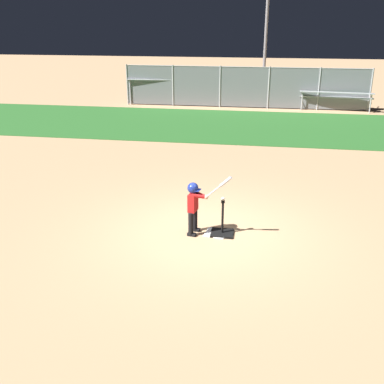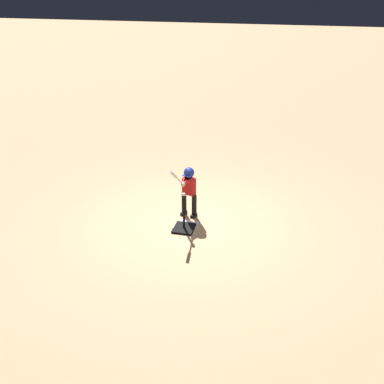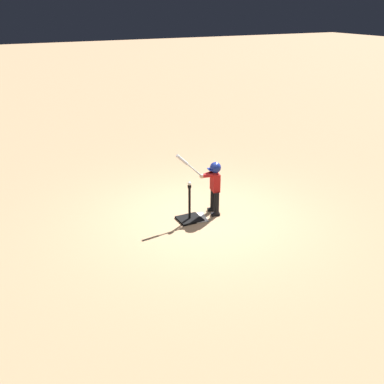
# 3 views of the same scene
# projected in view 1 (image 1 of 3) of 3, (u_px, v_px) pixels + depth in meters

# --- Properties ---
(ground_plane) EXTENTS (90.00, 90.00, 0.00)m
(ground_plane) POSITION_uv_depth(u_px,v_px,m) (209.00, 232.00, 9.53)
(ground_plane) COLOR tan
(grass_outfield_strip) EXTENTS (56.00, 6.34, 0.02)m
(grass_outfield_strip) POSITION_uv_depth(u_px,v_px,m) (238.00, 125.00, 18.96)
(grass_outfield_strip) COLOR #286026
(grass_outfield_strip) RESTS_ON ground_plane
(backstop_fence) EXTENTS (12.15, 0.08, 2.04)m
(backstop_fence) POSITION_uv_depth(u_px,v_px,m) (244.00, 86.00, 22.35)
(backstop_fence) COLOR #9E9EA3
(backstop_fence) RESTS_ON ground_plane
(home_plate) EXTENTS (0.51, 0.51, 0.02)m
(home_plate) POSITION_uv_depth(u_px,v_px,m) (216.00, 233.00, 9.47)
(home_plate) COLOR white
(home_plate) RESTS_ON ground_plane
(batting_tee) EXTENTS (0.47, 0.43, 0.76)m
(batting_tee) POSITION_uv_depth(u_px,v_px,m) (222.00, 230.00, 9.42)
(batting_tee) COLOR black
(batting_tee) RESTS_ON ground_plane
(batter_child) EXTENTS (0.93, 0.38, 1.37)m
(batter_child) POSITION_uv_depth(u_px,v_px,m) (195.00, 202.00, 9.22)
(batter_child) COLOR black
(batter_child) RESTS_ON ground_plane
(baseball) EXTENTS (0.07, 0.07, 0.07)m
(baseball) POSITION_uv_depth(u_px,v_px,m) (223.00, 199.00, 9.17)
(baseball) COLOR white
(baseball) RESTS_ON batting_tee
(bleachers_center) EXTENTS (3.36, 2.40, 1.34)m
(bleachers_center) POSITION_uv_depth(u_px,v_px,m) (161.00, 90.00, 24.08)
(bleachers_center) COLOR #ADAFB7
(bleachers_center) RESTS_ON ground_plane
(bleachers_far_right) EXTENTS (3.61, 2.12, 0.96)m
(bleachers_far_right) POSITION_uv_depth(u_px,v_px,m) (335.00, 99.00, 22.29)
(bleachers_far_right) COLOR #ADAFB7
(bleachers_far_right) RESTS_ON ground_plane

